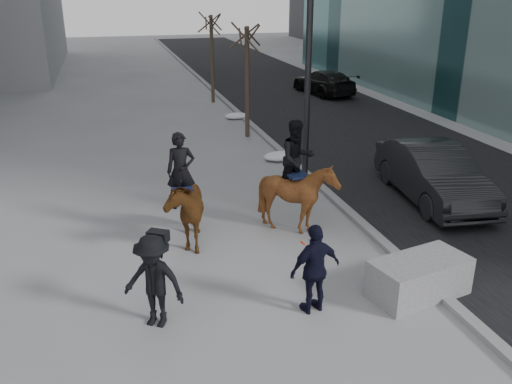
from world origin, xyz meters
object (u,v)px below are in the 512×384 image
object	(u,v)px
planter	(419,277)
car_near	(433,174)
mounted_left	(183,203)
mounted_right	(298,188)

from	to	relation	value
planter	car_near	size ratio (longest dim) A/B	0.41
mounted_left	mounted_right	size ratio (longest dim) A/B	0.95
car_near	mounted_left	size ratio (longest dim) A/B	1.81
car_near	mounted_left	bearing A→B (deg)	-167.07
car_near	mounted_right	size ratio (longest dim) A/B	1.72
mounted_left	mounted_right	world-z (taller)	mounted_right
mounted_left	car_near	bearing A→B (deg)	6.61
mounted_left	mounted_right	bearing A→B (deg)	-2.17
mounted_right	planter	bearing A→B (deg)	-69.76
car_near	mounted_right	bearing A→B (deg)	-161.62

